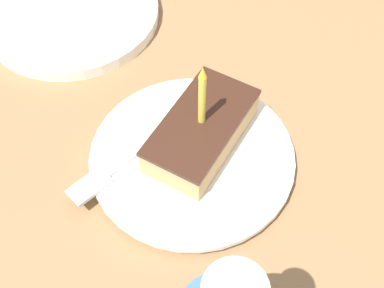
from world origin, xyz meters
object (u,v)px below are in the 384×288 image
at_px(plate, 192,158).
at_px(cake_slice, 204,132).
at_px(side_plate, 72,13).
at_px(fork, 128,157).

xyz_separation_m(plate, cake_slice, (0.00, 0.02, 0.03)).
height_order(plate, side_plate, plate).
distance_m(fork, side_plate, 0.26).
bearing_deg(cake_slice, fork, -135.60).
relative_size(plate, cake_slice, 1.61).
height_order(cake_slice, fork, cake_slice).
relative_size(fork, side_plate, 0.74).
distance_m(plate, cake_slice, 0.03).
bearing_deg(plate, cake_slice, 79.69).
distance_m(plate, fork, 0.07).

